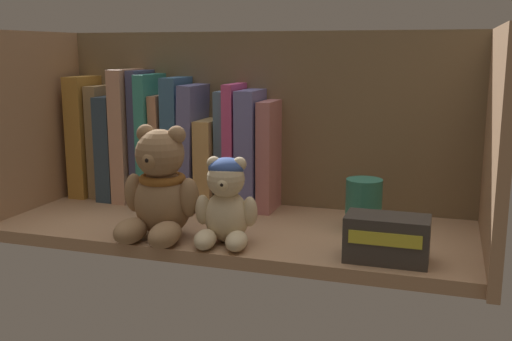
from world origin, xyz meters
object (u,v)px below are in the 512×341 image
object	(u,v)px
book_6	(168,148)
book_7	(181,140)
teddy_bear_smaller	(226,203)
book_8	(197,144)
book_5	(157,137)
pillar_candle	(364,204)
small_product_box	(387,238)
book_4	(147,135)
book_10	(227,148)
book_11	(238,145)
book_1	(105,141)
book_12	(254,149)
book_13	(271,155)
book_2	(120,146)
book_0	(90,135)
book_9	(214,161)
book_3	(134,134)

from	to	relation	value
book_6	book_7	world-z (taller)	book_7
teddy_bear_smaller	book_8	bearing A→B (deg)	122.67
book_5	book_6	bearing A→B (deg)	0.00
pillar_candle	teddy_bear_smaller	bearing A→B (deg)	-144.28
book_7	small_product_box	bearing A→B (deg)	-28.50
book_4	book_10	world-z (taller)	book_4
book_8	book_11	size ratio (longest dim) A/B	0.99
book_11	small_product_box	size ratio (longest dim) A/B	2.00
teddy_bear_smaller	pillar_candle	bearing A→B (deg)	35.72
book_1	pillar_candle	world-z (taller)	book_1
book_1	teddy_bear_smaller	bearing A→B (deg)	-32.84
book_4	book_12	world-z (taller)	book_4
book_1	book_4	size ratio (longest dim) A/B	0.88
book_5	book_7	xyz separation A→B (cm)	(4.98, 0.00, -0.27)
book_5	book_6	world-z (taller)	book_5
book_4	book_7	world-z (taller)	book_4
book_8	book_13	bearing A→B (deg)	0.00
book_2	book_10	distance (cm)	22.55
book_0	book_1	bearing A→B (deg)	0.00
book_11	book_9	bearing A→B (deg)	180.00
book_2	book_6	distance (cm)	10.56
book_10	book_12	size ratio (longest dim) A/B	0.99
book_13	book_3	bearing A→B (deg)	180.00
book_4	book_6	distance (cm)	5.01
book_0	book_12	world-z (taller)	book_0
book_8	pillar_candle	distance (cm)	34.21
book_3	book_11	size ratio (longest dim) A/B	1.10
book_8	small_product_box	distance (cm)	44.28
book_12	small_product_box	size ratio (longest dim) A/B	1.90
book_13	small_product_box	size ratio (longest dim) A/B	1.74
book_9	book_11	distance (cm)	5.86
book_3	teddy_bear_smaller	xyz separation A→B (cm)	(27.04, -21.71, -6.22)
book_3	book_4	world-z (taller)	book_3
book_5	book_9	xyz separation A→B (cm)	(11.47, 0.00, -4.01)
book_2	book_10	world-z (taller)	book_10
book_0	book_8	bearing A→B (deg)	0.00
book_0	teddy_bear_smaller	world-z (taller)	book_0
book_1	book_3	distance (cm)	6.78
book_8	book_12	size ratio (longest dim) A/B	1.03
book_7	book_1	bearing A→B (deg)	180.00
book_4	small_product_box	world-z (taller)	book_4
book_9	teddy_bear_smaller	distance (cm)	24.24
book_5	book_6	size ratio (longest dim) A/B	1.19
book_1	book_13	distance (cm)	34.21
book_9	book_13	distance (cm)	11.36
book_4	pillar_candle	xyz separation A→B (cm)	(42.86, -8.40, -8.20)
book_1	book_3	world-z (taller)	book_3
book_6	book_9	bearing A→B (deg)	0.00
pillar_candle	book_1	bearing A→B (deg)	170.84
book_12	book_7	bearing A→B (deg)	180.00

